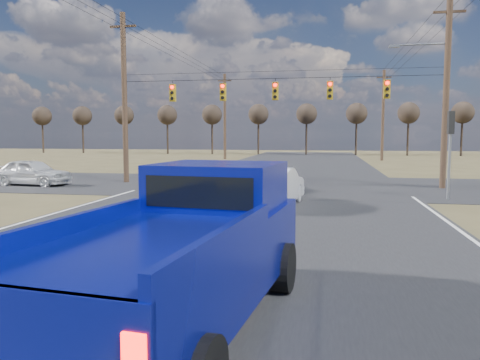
% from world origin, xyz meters
% --- Properties ---
extents(ground, '(160.00, 160.00, 0.00)m').
position_xyz_m(ground, '(0.00, 0.00, 0.00)').
color(ground, brown).
rests_on(ground, ground).
extents(road_main, '(14.00, 120.00, 0.02)m').
position_xyz_m(road_main, '(0.00, 10.00, 0.00)').
color(road_main, '#28282B').
rests_on(road_main, ground).
extents(road_cross, '(120.00, 12.00, 0.02)m').
position_xyz_m(road_cross, '(0.00, 18.00, 0.00)').
color(road_cross, '#28282B').
rests_on(road_cross, ground).
extents(signal_gantry, '(19.60, 4.83, 10.00)m').
position_xyz_m(signal_gantry, '(0.50, 17.79, 5.06)').
color(signal_gantry, '#473323').
rests_on(signal_gantry, ground).
extents(utility_poles, '(19.60, 58.32, 10.00)m').
position_xyz_m(utility_poles, '(0.00, 17.00, 5.23)').
color(utility_poles, '#473323').
rests_on(utility_poles, ground).
extents(treeline, '(87.00, 117.80, 7.40)m').
position_xyz_m(treeline, '(0.00, 26.96, 5.70)').
color(treeline, '#33261C').
rests_on(treeline, ground).
extents(pickup_truck, '(3.06, 6.51, 2.36)m').
position_xyz_m(pickup_truck, '(0.82, -1.79, 1.15)').
color(pickup_truck, black).
rests_on(pickup_truck, ground).
extents(silver_suv, '(2.05, 4.28, 1.41)m').
position_xyz_m(silver_suv, '(-1.25, 5.68, 0.71)').
color(silver_suv, gray).
rests_on(silver_suv, ground).
extents(black_suv, '(2.53, 4.65, 1.24)m').
position_xyz_m(black_suv, '(-1.36, 8.36, 0.62)').
color(black_suv, black).
rests_on(black_suv, ground).
extents(white_car_queue, '(2.25, 4.95, 1.58)m').
position_xyz_m(white_car_queue, '(0.80, 10.27, 0.79)').
color(white_car_queue, white).
rests_on(white_car_queue, ground).
extents(dgrey_car_queue, '(2.65, 5.06, 1.40)m').
position_xyz_m(dgrey_car_queue, '(-0.80, 15.50, 0.70)').
color(dgrey_car_queue, '#323237').
rests_on(dgrey_car_queue, ground).
extents(cross_car_west, '(2.16, 4.57, 1.51)m').
position_xyz_m(cross_car_west, '(-13.55, 15.45, 0.75)').
color(cross_car_west, white).
rests_on(cross_car_west, ground).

